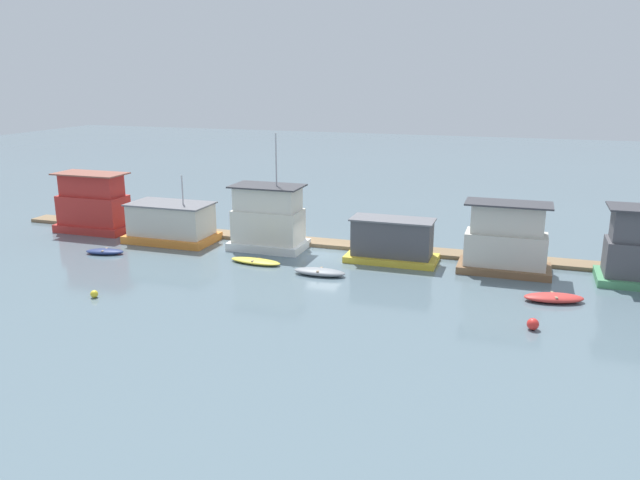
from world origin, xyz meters
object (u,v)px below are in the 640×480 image
Objects in this scene: mooring_post_near_right at (182,230)px; houseboat_orange at (171,223)px; houseboat_red at (93,205)px; dinghy_navy at (105,251)px; buoy_yellow at (94,294)px; houseboat_yellow at (392,241)px; dinghy_grey at (320,272)px; dinghy_red at (554,298)px; houseboat_brown at (506,242)px; dinghy_yellow at (256,261)px; buoy_red at (533,324)px; houseboat_white at (268,220)px.

houseboat_orange is at bearing -88.07° from mooring_post_near_right.
houseboat_red is 5.44× the size of mooring_post_near_right.
dinghy_navy is 6.59× the size of buoy_yellow.
houseboat_yellow is 2.14× the size of dinghy_navy.
houseboat_yellow is at bearing 50.45° from dinghy_grey.
houseboat_red reaches higher than dinghy_red.
houseboat_brown is at bearing -3.37° from mooring_post_near_right.
dinghy_yellow is 1.12× the size of dinghy_grey.
buoy_yellow is (-12.07, -8.73, -0.00)m from dinghy_grey.
mooring_post_near_right is at bearing 167.14° from dinghy_red.
houseboat_brown is at bearing 100.81° from buoy_red.
dinghy_yellow is at bearing 167.92° from dinghy_grey.
houseboat_yellow is at bearing 21.72° from dinghy_yellow.
houseboat_brown is 13.31× the size of buoy_yellow.
dinghy_navy is 10.13m from buoy_yellow.
houseboat_red is 8.55m from mooring_post_near_right.
houseboat_brown is 18.09m from dinghy_yellow.
dinghy_red is 3.20× the size of mooring_post_near_right.
dinghy_grey is at bearing -18.09° from houseboat_orange.
dinghy_red is at bearing -4.30° from dinghy_yellow.
houseboat_yellow reaches higher than dinghy_red.
houseboat_red is at bearing 165.61° from dinghy_yellow.
dinghy_red is 5.17m from buoy_red.
buoy_yellow is at bearing -124.01° from dinghy_yellow.
dinghy_red is at bearing -9.80° from houseboat_orange.
buoy_yellow is at bearing -172.83° from buoy_red.
buoy_red is at bearing -22.38° from mooring_post_near_right.
houseboat_brown is 27.88m from buoy_yellow.
houseboat_red is at bearing -174.63° from mooring_post_near_right.
houseboat_brown is at bearing 21.80° from dinghy_grey.
houseboat_red is at bearing 173.91° from houseboat_orange.
dinghy_red is (33.00, -0.16, 0.05)m from dinghy_navy.
houseboat_orange is 10.02m from dinghy_yellow.
houseboat_red is 0.97× the size of houseboat_yellow.
dinghy_red reaches higher than dinghy_grey.
houseboat_white is 1.45× the size of houseboat_brown.
houseboat_white is at bearing 25.54° from dinghy_navy.
dinghy_grey is (-4.07, -4.93, -1.29)m from houseboat_yellow.
houseboat_brown is 1.66× the size of dinghy_red.
dinghy_red is (21.47, -5.67, -2.13)m from houseboat_white.
dinghy_grey is at bearing -129.55° from houseboat_yellow.
houseboat_white is 22.97m from buoy_red.
dinghy_navy is 17.61m from dinghy_grey.
dinghy_grey is (14.64, -4.78, -1.32)m from houseboat_orange.
dinghy_red is at bearing -58.79° from houseboat_brown.
buoy_red is at bearing -103.83° from dinghy_red.
houseboat_yellow is at bearing 0.44° from houseboat_orange.
houseboat_brown reaches higher than dinghy_yellow.
houseboat_brown reaches higher than dinghy_grey.
houseboat_yellow is 22.33m from dinghy_navy.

